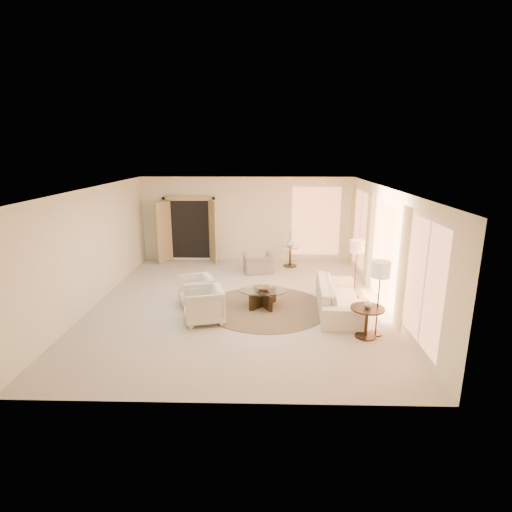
{
  "coord_description": "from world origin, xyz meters",
  "views": [
    {
      "loc": [
        0.64,
        -9.17,
        3.66
      ],
      "look_at": [
        0.4,
        0.4,
        1.1
      ],
      "focal_mm": 28.0,
      "sensor_mm": 36.0,
      "label": 1
    }
  ],
  "objects_px": {
    "armchair_right": "(204,303)",
    "floor_lamp_near": "(357,249)",
    "armchair_left": "(196,289)",
    "accent_chair": "(258,260)",
    "floor_lamp_far": "(380,273)",
    "side_table": "(290,254)",
    "end_vase": "(368,304)",
    "coffee_table": "(263,296)",
    "sofa": "(339,297)",
    "bowl": "(263,288)",
    "end_table": "(367,317)",
    "side_vase": "(290,243)"
  },
  "relations": [
    {
      "from": "floor_lamp_near",
      "to": "end_vase",
      "type": "distance_m",
      "value": 2.3
    },
    {
      "from": "coffee_table",
      "to": "bowl",
      "type": "xyz_separation_m",
      "value": [
        0.0,
        0.0,
        0.2
      ]
    },
    {
      "from": "accent_chair",
      "to": "end_vase",
      "type": "relative_size",
      "value": 5.48
    },
    {
      "from": "floor_lamp_far",
      "to": "bowl",
      "type": "bearing_deg",
      "value": 148.16
    },
    {
      "from": "side_vase",
      "to": "end_table",
      "type": "bearing_deg",
      "value": -76.08
    },
    {
      "from": "coffee_table",
      "to": "end_vase",
      "type": "height_order",
      "value": "end_vase"
    },
    {
      "from": "end_table",
      "to": "end_vase",
      "type": "bearing_deg",
      "value": 0.0
    },
    {
      "from": "accent_chair",
      "to": "coffee_table",
      "type": "bearing_deg",
      "value": 81.65
    },
    {
      "from": "sofa",
      "to": "floor_lamp_far",
      "type": "distance_m",
      "value": 1.65
    },
    {
      "from": "bowl",
      "to": "side_vase",
      "type": "bearing_deg",
      "value": 76.21
    },
    {
      "from": "accent_chair",
      "to": "floor_lamp_far",
      "type": "distance_m",
      "value": 4.96
    },
    {
      "from": "floor_lamp_near",
      "to": "bowl",
      "type": "xyz_separation_m",
      "value": [
        -2.32,
        -0.65,
        -0.81
      ]
    },
    {
      "from": "accent_chair",
      "to": "bowl",
      "type": "distance_m",
      "value": 2.76
    },
    {
      "from": "floor_lamp_near",
      "to": "floor_lamp_far",
      "type": "relative_size",
      "value": 0.97
    },
    {
      "from": "floor_lamp_far",
      "to": "bowl",
      "type": "height_order",
      "value": "floor_lamp_far"
    },
    {
      "from": "floor_lamp_far",
      "to": "accent_chair",
      "type": "bearing_deg",
      "value": 120.63
    },
    {
      "from": "end_table",
      "to": "coffee_table",
      "type": "bearing_deg",
      "value": 143.15
    },
    {
      "from": "side_table",
      "to": "end_vase",
      "type": "bearing_deg",
      "value": -76.08
    },
    {
      "from": "armchair_left",
      "to": "side_table",
      "type": "distance_m",
      "value": 4.17
    },
    {
      "from": "armchair_right",
      "to": "side_vase",
      "type": "relative_size",
      "value": 3.17
    },
    {
      "from": "floor_lamp_near",
      "to": "coffee_table",
      "type": "bearing_deg",
      "value": -164.27
    },
    {
      "from": "armchair_right",
      "to": "sofa",
      "type": "bearing_deg",
      "value": 88.08
    },
    {
      "from": "sofa",
      "to": "armchair_right",
      "type": "distance_m",
      "value": 3.12
    },
    {
      "from": "floor_lamp_far",
      "to": "side_vase",
      "type": "distance_m",
      "value": 5.13
    },
    {
      "from": "armchair_left",
      "to": "end_vase",
      "type": "height_order",
      "value": "same"
    },
    {
      "from": "armchair_right",
      "to": "coffee_table",
      "type": "distance_m",
      "value": 1.57
    },
    {
      "from": "armchair_left",
      "to": "coffee_table",
      "type": "relative_size",
      "value": 0.6
    },
    {
      "from": "floor_lamp_far",
      "to": "floor_lamp_near",
      "type": "bearing_deg",
      "value": 90.0
    },
    {
      "from": "armchair_left",
      "to": "armchair_right",
      "type": "xyz_separation_m",
      "value": [
        0.33,
        -0.96,
        0.03
      ]
    },
    {
      "from": "sofa",
      "to": "end_table",
      "type": "bearing_deg",
      "value": -162.63
    },
    {
      "from": "sofa",
      "to": "accent_chair",
      "type": "height_order",
      "value": "accent_chair"
    },
    {
      "from": "bowl",
      "to": "end_vase",
      "type": "bearing_deg",
      "value": -36.85
    },
    {
      "from": "armchair_left",
      "to": "side_table",
      "type": "xyz_separation_m",
      "value": [
        2.46,
        3.37,
        0.0
      ]
    },
    {
      "from": "accent_chair",
      "to": "coffee_table",
      "type": "xyz_separation_m",
      "value": [
        0.17,
        -2.76,
        -0.12
      ]
    },
    {
      "from": "bowl",
      "to": "end_vase",
      "type": "xyz_separation_m",
      "value": [
        2.09,
        -1.56,
        0.24
      ]
    },
    {
      "from": "armchair_left",
      "to": "accent_chair",
      "type": "height_order",
      "value": "armchair_left"
    },
    {
      "from": "sofa",
      "to": "end_vase",
      "type": "relative_size",
      "value": 14.79
    },
    {
      "from": "armchair_left",
      "to": "floor_lamp_near",
      "type": "relative_size",
      "value": 0.52
    },
    {
      "from": "floor_lamp_near",
      "to": "end_vase",
      "type": "xyz_separation_m",
      "value": [
        -0.23,
        -2.22,
        -0.57
      ]
    },
    {
      "from": "floor_lamp_near",
      "to": "end_table",
      "type": "bearing_deg",
      "value": -95.99
    },
    {
      "from": "sofa",
      "to": "coffee_table",
      "type": "relative_size",
      "value": 1.81
    },
    {
      "from": "sofa",
      "to": "accent_chair",
      "type": "distance_m",
      "value": 3.55
    },
    {
      "from": "coffee_table",
      "to": "bowl",
      "type": "height_order",
      "value": "bowl"
    },
    {
      "from": "side_table",
      "to": "floor_lamp_far",
      "type": "relative_size",
      "value": 0.42
    },
    {
      "from": "armchair_right",
      "to": "floor_lamp_near",
      "type": "xyz_separation_m",
      "value": [
        3.6,
        1.54,
        0.85
      ]
    },
    {
      "from": "side_table",
      "to": "side_vase",
      "type": "distance_m",
      "value": 0.39
    },
    {
      "from": "bowl",
      "to": "side_table",
      "type": "bearing_deg",
      "value": 76.21
    },
    {
      "from": "sofa",
      "to": "side_table",
      "type": "distance_m",
      "value": 3.78
    },
    {
      "from": "floor_lamp_near",
      "to": "bowl",
      "type": "relative_size",
      "value": 4.57
    },
    {
      "from": "armchair_right",
      "to": "side_vase",
      "type": "bearing_deg",
      "value": 139.57
    }
  ]
}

